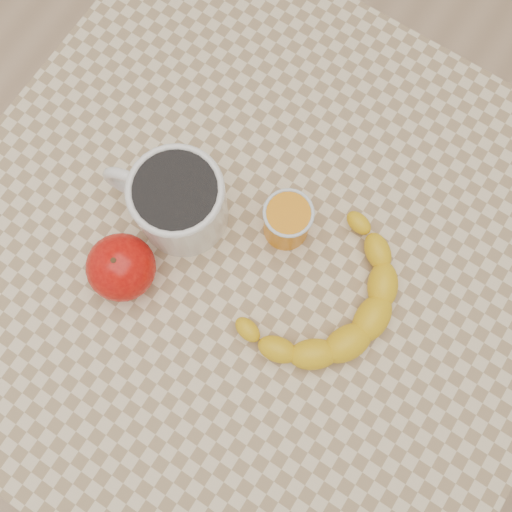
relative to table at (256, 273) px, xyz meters
The scene contains 6 objects.
ground 0.66m from the table, ahead, with size 3.00×3.00×0.00m, color tan.
table is the anchor object (origin of this frame).
coffee_mug 0.18m from the table, behind, with size 0.17×0.14×0.10m.
orange_juice_glass 0.13m from the table, 79.56° to the left, with size 0.06×0.06×0.07m.
apple 0.21m from the table, 140.43° to the right, with size 0.10×0.10×0.08m.
banana 0.15m from the table, ahead, with size 0.27×0.31×0.04m, color yellow, non-canonical shape.
Camera 1 is at (0.09, -0.14, 1.46)m, focal length 40.00 mm.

